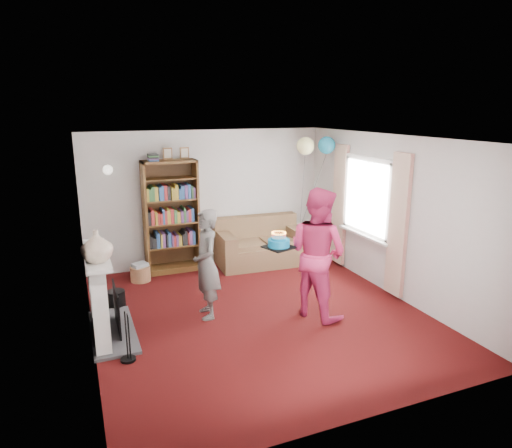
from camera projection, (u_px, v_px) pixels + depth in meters
name	position (u px, v px, depth m)	size (l,w,h in m)	color
ground	(258.00, 314.00, 6.58)	(5.00, 5.00, 0.00)	black
wall_back	(207.00, 198.00, 8.52)	(4.50, 0.02, 2.50)	silver
wall_left	(84.00, 249.00, 5.45)	(0.02, 5.00, 2.50)	silver
wall_right	(393.00, 216.00, 7.10)	(0.02, 5.00, 2.50)	silver
ceiling	(259.00, 138.00, 5.96)	(4.50, 5.00, 0.01)	white
fireplace	(103.00, 298.00, 5.87)	(0.55, 1.80, 1.12)	#3F3F42
window_bay	(367.00, 211.00, 7.63)	(0.14, 2.02, 2.20)	white
wall_sconce	(108.00, 170.00, 7.60)	(0.16, 0.23, 0.16)	gold
bookcase	(171.00, 218.00, 8.13)	(0.95, 0.42, 2.22)	#472B14
sofa	(260.00, 246.00, 8.68)	(1.65, 0.87, 0.87)	brown
wicker_basket	(140.00, 273.00, 7.80)	(0.34, 0.34, 0.32)	#A7754E
person_striped	(206.00, 264.00, 6.34)	(0.57, 0.37, 1.55)	black
person_magenta	(317.00, 253.00, 6.36)	(0.90, 0.70, 1.85)	#BE2657
birthday_cake	(279.00, 243.00, 6.28)	(0.36, 0.36, 0.22)	black
balloons	(316.00, 146.00, 8.23)	(0.76, 0.32, 1.72)	#3F3F3F
mantel_vase	(97.00, 246.00, 5.35)	(0.37, 0.37, 0.38)	beige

